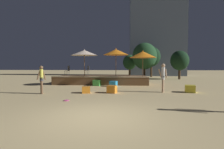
{
  "coord_description": "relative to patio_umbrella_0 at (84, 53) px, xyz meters",
  "views": [
    {
      "loc": [
        0.85,
        -5.47,
        1.64
      ],
      "look_at": [
        0.0,
        7.81,
        0.98
      ],
      "focal_mm": 28.0,
      "sensor_mm": 36.0,
      "label": 1
    }
  ],
  "objects": [
    {
      "name": "frisbee_disc",
      "position": [
        0.62,
        -6.63,
        -2.72
      ],
      "size": [
        0.24,
        0.24,
        0.03
      ],
      "color": "#E54C99",
      "rests_on": "ground"
    },
    {
      "name": "cube_seat_1",
      "position": [
        2.5,
        -0.81,
        -2.53
      ],
      "size": [
        0.66,
        0.66,
        0.43
      ],
      "rotation": [
        0.0,
        0.0,
        -0.28
      ],
      "color": "#2D9EDB",
      "rests_on": "ground"
    },
    {
      "name": "background_tree_3",
      "position": [
        4.2,
        10.53,
        -0.6
      ],
      "size": [
        1.94,
        1.94,
        3.22
      ],
      "color": "#3D2B1C",
      "rests_on": "ground"
    },
    {
      "name": "patio_umbrella_0",
      "position": [
        0.0,
        0.0,
        0.0
      ],
      "size": [
        2.22,
        2.22,
        3.04
      ],
      "color": "brown",
      "rests_on": "ground"
    },
    {
      "name": "cube_seat_2",
      "position": [
        1.04,
        -4.24,
        -2.54
      ],
      "size": [
        0.57,
        0.57,
        0.39
      ],
      "rotation": [
        0.0,
        0.0,
        0.21
      ],
      "color": "orange",
      "rests_on": "ground"
    },
    {
      "name": "bistro_chair_1",
      "position": [
        -0.14,
        1.96,
        -1.44
      ],
      "size": [
        0.48,
        0.48,
        0.9
      ],
      "rotation": [
        0.0,
        0.0,
        5.33
      ],
      "color": "#47474C",
      "rests_on": "wooden_deck"
    },
    {
      "name": "person_2",
      "position": [
        5.74,
        -3.64,
        -1.76
      ],
      "size": [
        0.54,
        0.3,
        1.78
      ],
      "rotation": [
        0.0,
        0.0,
        1.34
      ],
      "color": "tan",
      "rests_on": "ground"
    },
    {
      "name": "cube_seat_3",
      "position": [
        7.4,
        -3.59,
        -2.51
      ],
      "size": [
        0.73,
        0.73,
        0.45
      ],
      "rotation": [
        0.0,
        0.0,
        -0.3
      ],
      "color": "yellow",
      "rests_on": "ground"
    },
    {
      "name": "patio_umbrella_1",
      "position": [
        2.65,
        0.29,
        0.06
      ],
      "size": [
        2.18,
        2.18,
        3.13
      ],
      "color": "brown",
      "rests_on": "ground"
    },
    {
      "name": "cube_seat_4",
      "position": [
        1.11,
        -0.34,
        -2.51
      ],
      "size": [
        0.65,
        0.65,
        0.46
      ],
      "rotation": [
        0.0,
        0.0,
        -0.18
      ],
      "color": "#4CC651",
      "rests_on": "ground"
    },
    {
      "name": "background_tree_0",
      "position": [
        10.12,
        7.14,
        -0.46
      ],
      "size": [
        2.18,
        2.18,
        3.49
      ],
      "color": "#3D2B1C",
      "rests_on": "ground"
    },
    {
      "name": "background_tree_2",
      "position": [
        6.04,
        8.37,
        0.16
      ],
      "size": [
        3.14,
        3.14,
        4.63
      ],
      "color": "#3D2B1C",
      "rests_on": "ground"
    },
    {
      "name": "background_tree_1",
      "position": [
        7.36,
        11.18,
        0.23
      ],
      "size": [
        2.6,
        2.6,
        4.41
      ],
      "color": "#3D2B1C",
      "rests_on": "ground"
    },
    {
      "name": "distant_building",
      "position": [
        8.87,
        15.19,
        4.56
      ],
      "size": [
        8.96,
        3.31,
        14.6
      ],
      "color": "#4C5666",
      "rests_on": "ground"
    },
    {
      "name": "ground_plane",
      "position": [
        2.42,
        -9.11,
        -2.74
      ],
      "size": [
        120.0,
        120.0,
        0.0
      ],
      "primitive_type": "plane",
      "color": "tan"
    },
    {
      "name": "bistro_chair_0",
      "position": [
        -1.64,
        0.62,
        -1.44
      ],
      "size": [
        0.41,
        0.4,
        0.9
      ],
      "rotation": [
        0.0,
        0.0,
        4.57
      ],
      "color": "#47474C",
      "rests_on": "wooden_deck"
    },
    {
      "name": "cube_seat_0",
      "position": [
        2.6,
        -4.1,
        -2.51
      ],
      "size": [
        0.63,
        0.63,
        0.45
      ],
      "rotation": [
        0.0,
        0.0,
        -0.25
      ],
      "color": "orange",
      "rests_on": "ground"
    },
    {
      "name": "person_1",
      "position": [
        -1.51,
        -4.68,
        -1.86
      ],
      "size": [
        0.49,
        0.34,
        1.65
      ],
      "rotation": [
        0.0,
        0.0,
        2.12
      ],
      "color": "brown",
      "rests_on": "ground"
    },
    {
      "name": "wooden_deck",
      "position": [
        1.29,
        1.41,
        -2.4
      ],
      "size": [
        8.22,
        3.18,
        0.76
      ],
      "color": "brown",
      "rests_on": "ground"
    },
    {
      "name": "patio_umbrella_2",
      "position": [
        4.91,
        0.19,
        -0.15
      ],
      "size": [
        2.23,
        2.23,
        2.94
      ],
      "color": "brown",
      "rests_on": "ground"
    }
  ]
}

